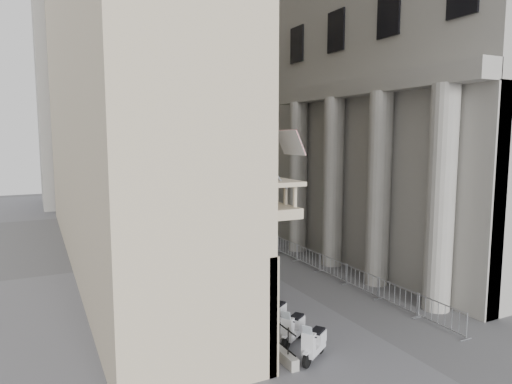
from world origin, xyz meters
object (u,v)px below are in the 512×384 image
scooter_0 (314,360)px  street_lamp (161,177)px  pedestrian_a (203,228)px  info_kiosk (159,230)px  security_tent (161,196)px  pedestrian_b (193,208)px

scooter_0 → street_lamp: street_lamp is taller
street_lamp → pedestrian_a: (3.40, 1.15, -4.09)m
street_lamp → info_kiosk: size_ratio=4.71×
scooter_0 → security_tent: 25.33m
street_lamp → security_tent: bearing=91.7°
scooter_0 → pedestrian_a: size_ratio=0.84×
scooter_0 → street_lamp: size_ratio=0.18×
info_kiosk → pedestrian_a: size_ratio=0.99×
street_lamp → pedestrian_a: bearing=34.7°
scooter_0 → pedestrian_b: size_ratio=0.81×
security_tent → pedestrian_a: size_ratio=2.30×
security_tent → pedestrian_b: 5.56m
info_kiosk → pedestrian_a: bearing=12.0°
scooter_0 → info_kiosk: (-0.35, 20.19, 0.89)m
scooter_0 → street_lamp: 19.06m
street_lamp → info_kiosk: street_lamp is taller
street_lamp → scooter_0: bearing=-72.2°
scooter_0 → pedestrian_a: 19.76m
scooter_0 → pedestrian_a: (2.80, 19.54, 0.89)m
scooter_0 → security_tent: size_ratio=0.37×
info_kiosk → pedestrian_b: (5.41, 8.44, 0.03)m
security_tent → pedestrian_b: (3.92, 3.48, -1.85)m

